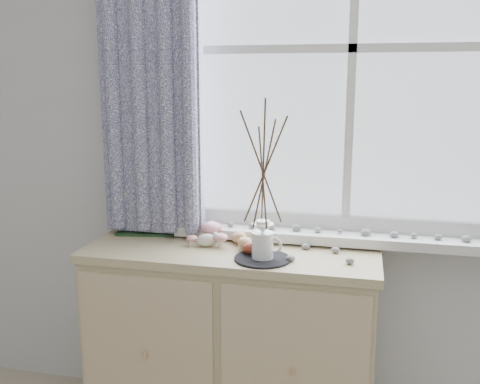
% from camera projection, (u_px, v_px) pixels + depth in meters
% --- Properties ---
extents(sideboard, '(1.20, 0.45, 0.85)m').
position_uv_depth(sideboard, '(231.00, 344.00, 2.27)').
color(sideboard, tan).
rests_on(sideboard, ground).
extents(botanical_book, '(0.31, 0.18, 0.21)m').
position_uv_depth(botanical_book, '(143.00, 213.00, 2.34)').
color(botanical_book, '#1C3B1F').
rests_on(botanical_book, sideboard).
extents(toadstool_cluster, '(0.18, 0.15, 0.09)m').
position_uv_depth(toadstool_cluster, '(211.00, 232.00, 2.25)').
color(toadstool_cluster, white).
rests_on(toadstool_cluster, sideboard).
extents(wooden_eggs, '(0.17, 0.18, 0.08)m').
position_uv_depth(wooden_eggs, '(250.00, 242.00, 2.17)').
color(wooden_eggs, tan).
rests_on(wooden_eggs, sideboard).
extents(songbird_figurine, '(0.13, 0.09, 0.06)m').
position_uv_depth(songbird_figurine, '(207.00, 239.00, 2.21)').
color(songbird_figurine, beige).
rests_on(songbird_figurine, sideboard).
extents(crocheted_doily, '(0.22, 0.22, 0.01)m').
position_uv_depth(crocheted_doily, '(262.00, 259.00, 2.05)').
color(crocheted_doily, black).
rests_on(crocheted_doily, sideboard).
extents(twig_pitcher, '(0.26, 0.26, 0.63)m').
position_uv_depth(twig_pitcher, '(263.00, 167.00, 1.98)').
color(twig_pitcher, white).
rests_on(twig_pitcher, crocheted_doily).
extents(sideboard_pebbles, '(0.33, 0.23, 0.02)m').
position_uv_depth(sideboard_pebbles, '(311.00, 251.00, 2.11)').
color(sideboard_pebbles, gray).
rests_on(sideboard_pebbles, sideboard).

